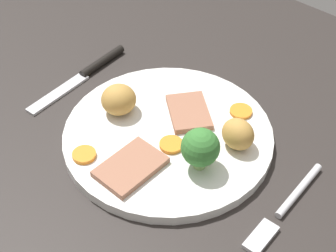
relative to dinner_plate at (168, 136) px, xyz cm
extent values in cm
cube|color=#2B2623|center=(-0.98, 0.83, -2.50)|extent=(120.00, 84.00, 3.60)
cylinder|color=white|center=(0.00, 0.00, 0.00)|extent=(26.74, 26.74, 1.40)
cube|color=#9E664C|center=(0.18, -4.28, 1.10)|extent=(8.59, 8.24, 0.80)
cube|color=#9E664C|center=(-0.71, 7.65, 1.10)|extent=(5.40, 7.95, 0.80)
ellipsoid|color=#BC8C42|center=(7.41, 1.38, 2.68)|extent=(5.91, 5.97, 3.96)
ellipsoid|color=#BC8C42|center=(-7.88, -3.94, 2.62)|extent=(4.86, 4.37, 3.84)
cylinder|color=orange|center=(-2.00, 1.61, 0.95)|extent=(2.98, 2.98, 0.49)
cylinder|color=orange|center=(-4.72, -9.13, 0.93)|extent=(2.97, 2.97, 0.46)
cylinder|color=orange|center=(4.66, 9.95, 0.96)|extent=(2.90, 2.90, 0.52)
cylinder|color=#8CB766|center=(-6.68, 1.86, 1.51)|extent=(1.44, 1.44, 1.62)
sphere|color=#387A33|center=(-6.68, 1.86, 3.92)|extent=(4.59, 4.59, 4.59)
cylinder|color=silver|center=(-17.16, -3.74, -0.25)|extent=(1.31, 9.53, 0.90)
cube|color=silver|center=(-17.52, 4.50, -0.40)|extent=(2.19, 4.58, 0.60)
cylinder|color=black|center=(18.09, -5.23, -0.10)|extent=(1.71, 8.56, 1.20)
cube|color=silver|center=(17.54, 3.75, -0.50)|extent=(2.33, 10.58, 0.40)
camera|label=1|loc=(-31.25, 34.54, 46.30)|focal=54.90mm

